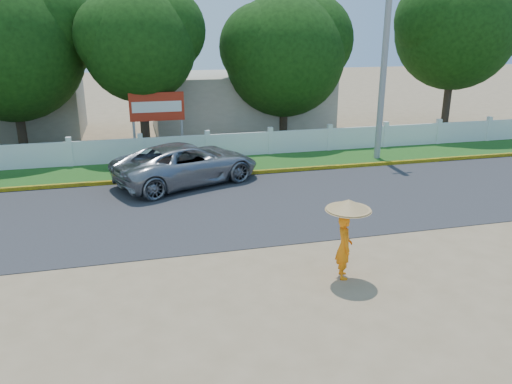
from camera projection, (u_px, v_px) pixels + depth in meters
ground at (275, 264)px, 12.83m from camera, size 120.00×120.00×0.00m
road at (238, 205)px, 16.97m from camera, size 60.00×7.00×0.02m
grass_verge at (213, 166)px, 21.80m from camera, size 60.00×3.50×0.03m
curb at (220, 175)px, 20.21m from camera, size 40.00×0.18×0.16m
fence at (208, 146)px, 22.96m from camera, size 40.00×0.10×1.10m
building_near at (240, 101)px, 29.59m from camera, size 10.00×6.00×3.20m
building_far at (6, 110)px, 27.57m from camera, size 8.00×5.00×2.80m
utility_pole at (383, 72)px, 21.88m from camera, size 0.28×0.28×7.81m
vehicle at (187, 163)px, 19.21m from camera, size 6.21×4.53×1.57m
monk_with_parasol at (346, 227)px, 11.76m from camera, size 1.09×1.09×1.99m
billboard at (157, 110)px, 22.98m from camera, size 2.50×0.13×2.95m
tree_row at (190, 47)px, 24.64m from camera, size 35.27×8.50×8.98m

